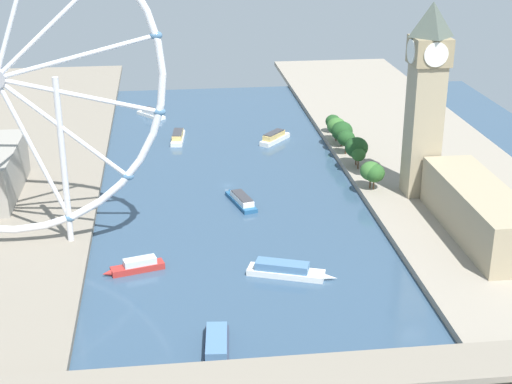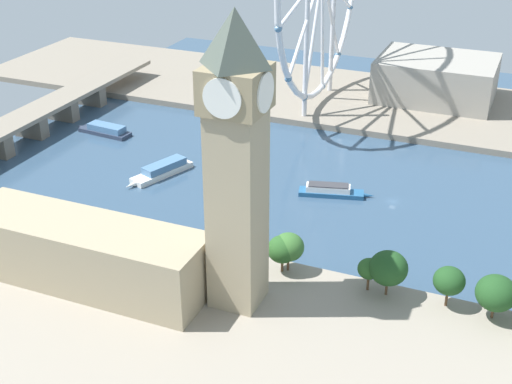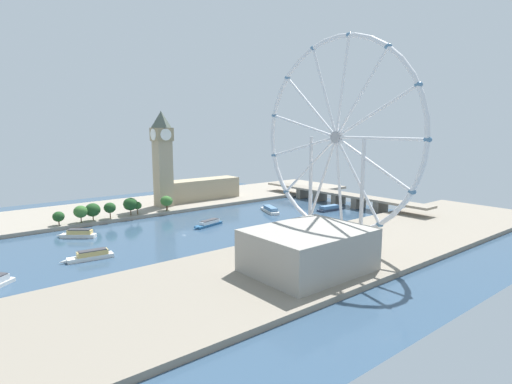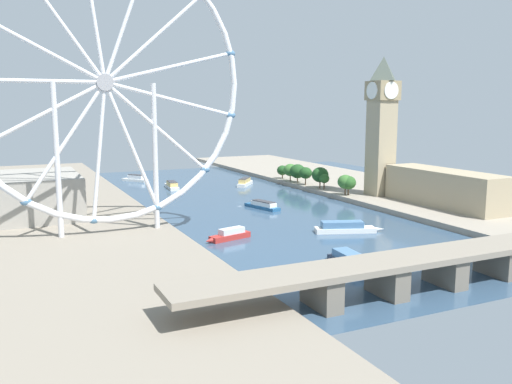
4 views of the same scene
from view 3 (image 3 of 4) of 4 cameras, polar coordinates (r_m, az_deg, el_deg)
The scene contains 15 objects.
ground_plane at distance 308.18m, azimuth -9.86°, elevation -5.42°, with size 380.88×380.88×0.00m, color #334C66.
riverbank_left at distance 401.22m, azimuth -17.26°, elevation -2.11°, with size 90.00×520.00×3.00m, color gray.
riverbank_right at distance 225.29m, azimuth 3.59°, elevation -10.37°, with size 90.00×520.00×3.00m, color gray.
clock_tower at distance 388.51m, azimuth -12.73°, elevation 4.69°, with size 17.12×17.12×86.75m.
parliament_block at distance 423.15m, azimuth -7.44°, elevation 0.40°, with size 22.00×77.86×20.38m, color tan.
tree_row_embankment at distance 355.23m, azimuth -18.30°, elevation -1.93°, with size 12.40×98.38×14.61m.
ferris_wheel at distance 267.43m, azimuth 10.97°, elevation 7.30°, with size 125.11×3.20×128.51m.
riverside_hall at distance 215.67m, azimuth 7.21°, elevation -7.88°, with size 46.37×59.44×21.65m, color gray.
river_bridge at distance 416.22m, azimuth 11.27°, elevation -0.51°, with size 192.88×17.07×11.81m.
tour_boat_0 at distance 371.71m, azimuth 1.91°, elevation -2.44°, with size 33.20×16.77×5.28m.
tour_boat_1 at distance 313.42m, azimuth -23.26°, elevation -5.32°, with size 20.84×23.91×6.03m.
tour_boat_2 at distance 323.09m, azimuth -6.53°, elevation -4.31°, with size 12.58×29.85×4.67m.
tour_boat_3 at distance 325.78m, azimuth 6.92°, elevation -4.19°, with size 23.60×10.37×5.08m.
tour_boat_4 at distance 260.57m, azimuth -21.82°, elevation -8.12°, with size 9.03×29.83×5.54m.
tour_boat_6 at distance 384.60m, azimuth 10.16°, elevation -2.22°, with size 10.11×30.99×4.83m.
Camera 3 is at (261.34, -144.35, 76.42)m, focal length 29.10 mm.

